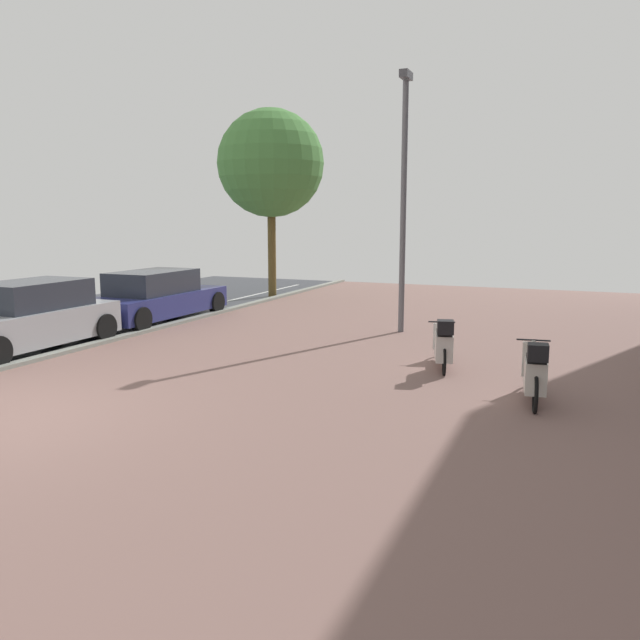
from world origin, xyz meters
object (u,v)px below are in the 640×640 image
(scooter_mid, at_px, (443,345))
(parked_car_far, at_px, (156,297))
(lamp_post, at_px, (404,192))
(parked_car_near, at_px, (28,318))
(scooter_near, at_px, (535,373))
(street_tree, at_px, (271,164))

(scooter_mid, bearing_deg, parked_car_far, 162.48)
(parked_car_far, height_order, lamp_post, lamp_post)
(parked_car_near, bearing_deg, scooter_near, -0.16)
(scooter_mid, distance_m, street_tree, 12.38)
(scooter_near, distance_m, scooter_mid, 2.38)
(scooter_near, relative_size, scooter_mid, 1.01)
(parked_car_near, relative_size, street_tree, 0.61)
(parked_car_far, height_order, street_tree, street_tree)
(parked_car_near, height_order, street_tree, street_tree)
(parked_car_far, bearing_deg, scooter_near, -23.09)
(scooter_mid, height_order, parked_car_near, parked_car_near)
(scooter_near, xyz_separation_m, parked_car_far, (-10.09, 4.30, 0.17))
(scooter_near, distance_m, street_tree, 14.63)
(scooter_mid, height_order, parked_car_far, parked_car_far)
(parked_car_near, distance_m, street_tree, 10.97)
(scooter_mid, bearing_deg, scooter_near, -44.11)
(lamp_post, xyz_separation_m, street_tree, (-6.11, 5.12, 1.23))
(scooter_near, xyz_separation_m, parked_car_near, (-10.13, 0.03, 0.21))
(scooter_near, distance_m, lamp_post, 6.85)
(parked_car_near, bearing_deg, street_tree, 86.90)
(street_tree, bearing_deg, lamp_post, -39.95)
(parked_car_far, relative_size, lamp_post, 0.73)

